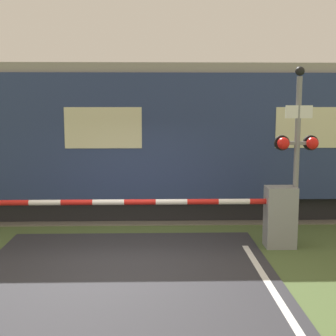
% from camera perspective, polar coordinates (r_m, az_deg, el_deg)
% --- Properties ---
extents(ground_plane, '(80.00, 80.00, 0.00)m').
position_cam_1_polar(ground_plane, '(8.67, -4.94, -11.66)').
color(ground_plane, '#4C6033').
extents(track_bed, '(36.00, 3.20, 0.13)m').
position_cam_1_polar(track_bed, '(12.79, -3.79, -5.09)').
color(track_bed, '#666056').
rests_on(track_bed, ground_plane).
extents(train, '(18.04, 2.95, 3.84)m').
position_cam_1_polar(train, '(12.54, -7.13, 3.60)').
color(train, black).
rests_on(train, ground_plane).
extents(crossing_barrier, '(6.68, 0.44, 1.24)m').
position_cam_1_polar(crossing_barrier, '(9.60, 10.08, -5.55)').
color(crossing_barrier, gray).
rests_on(crossing_barrier, ground_plane).
extents(signal_post, '(0.88, 0.26, 3.60)m').
position_cam_1_polar(signal_post, '(9.58, 15.47, 2.50)').
color(signal_post, gray).
rests_on(signal_post, ground_plane).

